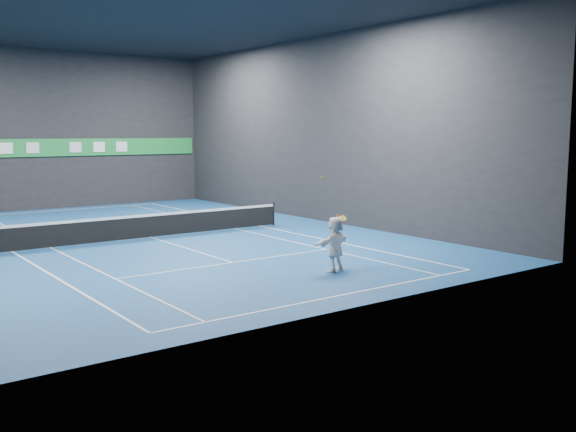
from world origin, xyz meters
TOP-DOWN VIEW (x-y plane):
  - ground at (0.00, 0.00)m, footprint 26.00×26.00m
  - ceiling at (0.00, 0.00)m, footprint 26.00×26.00m
  - wall_back at (0.00, 13.00)m, footprint 18.00×0.10m
  - wall_front at (0.00, -13.00)m, footprint 18.00×0.10m
  - wall_right at (9.00, 0.00)m, footprint 0.10×26.00m
  - baseline_near at (0.00, -11.89)m, footprint 10.98×0.08m
  - baseline_far at (0.00, 11.89)m, footprint 10.98×0.08m
  - sideline_doubles_left at (-5.49, 0.00)m, footprint 0.08×23.78m
  - sideline_doubles_right at (5.49, 0.00)m, footprint 0.08×23.78m
  - sideline_singles_left at (-4.11, 0.00)m, footprint 0.06×23.78m
  - sideline_singles_right at (4.11, 0.00)m, footprint 0.06×23.78m
  - service_line_near at (0.00, -6.40)m, footprint 8.23×0.06m
  - service_line_far at (0.00, 6.40)m, footprint 8.23×0.06m
  - center_service_line at (0.00, 0.00)m, footprint 0.06×12.80m
  - player at (1.89, -9.47)m, footprint 1.70×0.91m
  - tennis_ball at (1.52, -9.27)m, footprint 0.07×0.07m
  - tennis_net at (0.00, 0.00)m, footprint 12.50×0.10m
  - sponsor_banner at (0.00, 12.93)m, footprint 17.64×0.11m
  - tennis_racket at (2.18, -9.43)m, footprint 0.47×0.34m

SIDE VIEW (x-z plane):
  - ground at x=0.00m, z-range 0.00..0.00m
  - baseline_near at x=0.00m, z-range 0.00..0.01m
  - baseline_far at x=0.00m, z-range 0.00..0.01m
  - sideline_doubles_left at x=-5.49m, z-range 0.00..0.01m
  - sideline_doubles_right at x=5.49m, z-range 0.00..0.01m
  - sideline_singles_left at x=-4.11m, z-range 0.00..0.01m
  - sideline_singles_right at x=4.11m, z-range 0.00..0.01m
  - service_line_near at x=0.00m, z-range 0.00..0.01m
  - service_line_far at x=0.00m, z-range 0.00..0.01m
  - center_service_line at x=0.00m, z-range 0.00..0.01m
  - tennis_net at x=0.00m, z-range 0.00..1.07m
  - player at x=1.89m, z-range 0.00..1.74m
  - tennis_racket at x=2.18m, z-range 1.42..1.88m
  - tennis_ball at x=1.52m, z-range 2.93..3.00m
  - sponsor_banner at x=0.00m, z-range 3.00..4.00m
  - wall_back at x=0.00m, z-range 0.00..9.00m
  - wall_front at x=0.00m, z-range 0.00..9.00m
  - wall_right at x=9.00m, z-range 0.00..9.00m
  - ceiling at x=0.00m, z-range 9.00..9.00m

